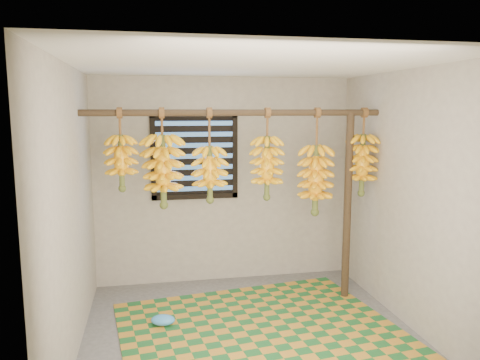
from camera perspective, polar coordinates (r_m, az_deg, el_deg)
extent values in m
cube|color=#505050|center=(4.46, 1.43, -18.56)|extent=(3.00, 3.00, 0.01)
cube|color=silver|center=(3.99, 1.57, 13.97)|extent=(3.00, 3.00, 0.01)
cube|color=gray|center=(5.51, -1.91, -0.09)|extent=(3.00, 0.01, 2.40)
cube|color=gray|center=(4.01, -20.02, -3.88)|extent=(0.01, 3.00, 2.40)
cube|color=gray|center=(4.62, 20.06, -2.30)|extent=(0.01, 3.00, 2.40)
cube|color=black|center=(5.41, -5.55, 2.91)|extent=(1.00, 0.04, 1.00)
cylinder|color=#42311F|center=(4.66, -0.36, 8.21)|extent=(3.00, 0.06, 0.06)
cylinder|color=#42311F|center=(5.13, 12.97, -3.24)|extent=(0.08, 0.08, 2.00)
cube|color=#1B5D27|center=(4.58, 2.37, -17.70)|extent=(2.75, 2.32, 0.01)
ellipsoid|color=#3E97EA|center=(4.68, -9.38, -16.49)|extent=(0.26, 0.21, 0.09)
cylinder|color=brown|center=(4.58, -14.43, 6.65)|extent=(0.02, 0.02, 0.26)
cylinder|color=#4C5923|center=(4.61, -14.27, 2.29)|extent=(0.05, 0.05, 0.50)
cylinder|color=brown|center=(4.58, -9.50, 6.77)|extent=(0.02, 0.02, 0.27)
cylinder|color=#4C5923|center=(4.61, -9.37, 1.29)|extent=(0.06, 0.06, 0.67)
cylinder|color=brown|center=(4.62, -3.76, 6.17)|extent=(0.02, 0.02, 0.38)
cylinder|color=#4C5923|center=(4.65, -3.70, 0.95)|extent=(0.06, 0.06, 0.52)
cylinder|color=brown|center=(4.73, 3.35, 6.79)|extent=(0.02, 0.02, 0.29)
cylinder|color=#4C5923|center=(4.76, 3.31, 1.73)|extent=(0.05, 0.05, 0.61)
cylinder|color=brown|center=(4.89, 9.36, 6.15)|extent=(0.02, 0.02, 0.39)
cylinder|color=#4C5923|center=(4.93, 9.21, 0.22)|extent=(0.06, 0.06, 0.68)
cylinder|color=brown|center=(5.09, 14.86, 6.69)|extent=(0.02, 0.02, 0.28)
cylinder|color=#4C5923|center=(5.11, 14.69, 2.02)|extent=(0.05, 0.05, 0.61)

